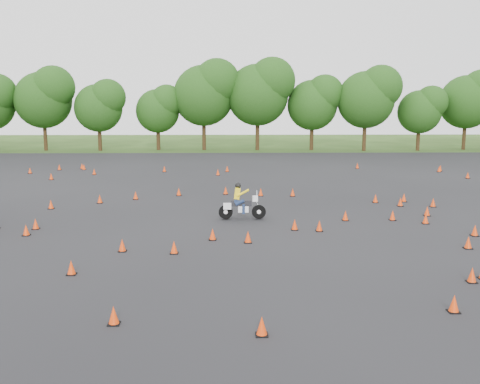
{
  "coord_description": "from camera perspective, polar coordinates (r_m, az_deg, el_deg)",
  "views": [
    {
      "loc": [
        -0.5,
        -21.5,
        5.5
      ],
      "look_at": [
        0.0,
        4.0,
        1.2
      ],
      "focal_mm": 40.0,
      "sensor_mm": 36.0,
      "label": 1
    }
  ],
  "objects": [
    {
      "name": "ground",
      "position": [
        22.2,
        0.2,
        -4.78
      ],
      "size": [
        140.0,
        140.0,
        0.0
      ],
      "primitive_type": "plane",
      "color": "#2D5119",
      "rests_on": "ground"
    },
    {
      "name": "asphalt_pad",
      "position": [
        28.05,
        -0.08,
        -1.73
      ],
      "size": [
        62.0,
        62.0,
        0.0
      ],
      "primitive_type": "plane",
      "color": "black",
      "rests_on": "ground"
    },
    {
      "name": "traffic_cones",
      "position": [
        27.68,
        0.06,
        -1.4
      ],
      "size": [
        36.47,
        32.74,
        0.45
      ],
      "color": "#FA3F0A",
      "rests_on": "asphalt_pad"
    },
    {
      "name": "rider_yellow",
      "position": [
        25.21,
        0.25,
        -1.01
      ],
      "size": [
        2.25,
        0.69,
        1.73
      ],
      "primitive_type": null,
      "rotation": [
        0.0,
        0.0,
        -0.0
      ],
      "color": "yellow",
      "rests_on": "ground"
    },
    {
      "name": "treeline",
      "position": [
        57.15,
        2.71,
        8.75
      ],
      "size": [
        87.02,
        32.69,
        10.99
      ],
      "color": "#1F4714",
      "rests_on": "ground"
    }
  ]
}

